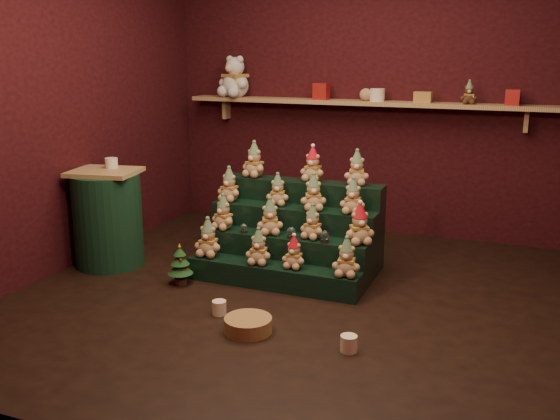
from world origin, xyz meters
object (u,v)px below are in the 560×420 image
at_px(riser_tier_front, 273,276).
at_px(mini_christmas_tree, 180,264).
at_px(mug_right, 349,344).
at_px(mug_left, 219,308).
at_px(snow_globe_a, 244,228).
at_px(snow_globe_b, 291,233).
at_px(brown_bear, 469,93).
at_px(wicker_basket, 248,325).
at_px(snow_globe_c, 325,237).
at_px(side_table, 108,218).
at_px(white_bear, 235,71).

xyz_separation_m(riser_tier_front, mini_christmas_tree, (-0.69, -0.22, 0.07)).
bearing_deg(mug_right, riser_tier_front, 136.15).
relative_size(mug_left, mug_right, 0.95).
xyz_separation_m(snow_globe_a, mug_right, (1.17, -0.98, -0.35)).
xyz_separation_m(snow_globe_a, mini_christmas_tree, (-0.38, -0.38, -0.23)).
bearing_deg(snow_globe_b, brown_bear, 54.13).
bearing_deg(snow_globe_a, wicker_basket, -63.39).
relative_size(mini_christmas_tree, brown_bear, 1.64).
xyz_separation_m(riser_tier_front, wicker_basket, (0.16, -0.80, -0.04)).
distance_m(snow_globe_b, brown_bear, 2.15).
relative_size(snow_globe_c, wicker_basket, 0.29).
relative_size(snow_globe_b, side_table, 0.11).
xyz_separation_m(riser_tier_front, brown_bear, (1.21, 1.70, 1.33)).
distance_m(snow_globe_b, side_table, 1.61).
height_order(side_table, wicker_basket, side_table).
xyz_separation_m(snow_globe_a, wicker_basket, (0.48, -0.96, -0.35)).
relative_size(side_table, mug_left, 8.31).
height_order(snow_globe_a, side_table, side_table).
bearing_deg(mug_left, snow_globe_c, 56.97).
bearing_deg(side_table, mug_right, -28.94).
relative_size(mini_christmas_tree, mug_left, 3.40).
bearing_deg(mug_right, white_bear, 128.23).
height_order(snow_globe_c, brown_bear, brown_bear).
height_order(snow_globe_b, side_table, side_table).
xyz_separation_m(snow_globe_b, wicker_basket, (0.07, -0.96, -0.36)).
bearing_deg(riser_tier_front, snow_globe_a, 153.28).
distance_m(side_table, white_bear, 2.13).
bearing_deg(mini_christmas_tree, snow_globe_c, 19.64).
bearing_deg(mug_right, wicker_basket, 178.64).
bearing_deg(mug_left, riser_tier_front, 77.28).
relative_size(snow_globe_a, mug_right, 0.73).
bearing_deg(wicker_basket, mini_christmas_tree, 145.87).
height_order(mini_christmas_tree, mug_right, mini_christmas_tree).
relative_size(snow_globe_b, snow_globe_c, 1.01).
xyz_separation_m(white_bear, brown_bear, (2.34, 0.00, -0.16)).
bearing_deg(snow_globe_c, snow_globe_a, 180.00).
distance_m(side_table, brown_bear, 3.37).
height_order(mug_right, white_bear, white_bear).
bearing_deg(snow_globe_c, riser_tier_front, -156.56).
bearing_deg(brown_bear, snow_globe_a, -144.70).
relative_size(snow_globe_a, snow_globe_b, 0.82).
xyz_separation_m(snow_globe_a, side_table, (-1.19, -0.20, 0.01)).
relative_size(snow_globe_c, mug_right, 0.88).
relative_size(snow_globe_a, side_table, 0.09).
bearing_deg(brown_bear, mug_left, -130.08).
bearing_deg(white_bear, mug_left, -47.27).
height_order(snow_globe_a, brown_bear, brown_bear).
distance_m(snow_globe_a, side_table, 1.20).
relative_size(side_table, brown_bear, 4.00).
height_order(mug_left, mug_right, mug_right).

